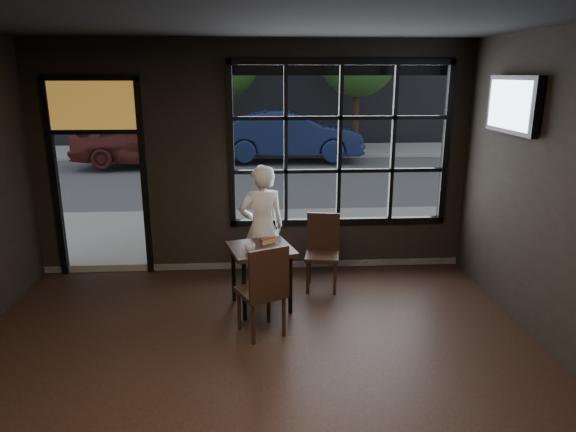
{
  "coord_description": "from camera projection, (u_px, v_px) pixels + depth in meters",
  "views": [
    {
      "loc": [
        0.04,
        -3.54,
        2.75
      ],
      "look_at": [
        0.4,
        2.2,
        1.15
      ],
      "focal_mm": 32.0,
      "sensor_mm": 36.0,
      "label": 1
    }
  ],
  "objects": [
    {
      "name": "floor",
      "position": [
        256.0,
        428.0,
        4.14
      ],
      "size": [
        6.0,
        7.0,
        0.02
      ],
      "primitive_type": "cube",
      "color": "black",
      "rests_on": "ground"
    },
    {
      "name": "window_frame",
      "position": [
        340.0,
        145.0,
        7.09
      ],
      "size": [
        3.06,
        0.12,
        2.28
      ],
      "primitive_type": "cube",
      "color": "black",
      "rests_on": "ground"
    },
    {
      "name": "stained_transom",
      "position": [
        92.0,
        105.0,
        6.74
      ],
      "size": [
        1.2,
        0.06,
        0.7
      ],
      "primitive_type": "cube",
      "color": "orange",
      "rests_on": "ground"
    },
    {
      "name": "street_asphalt",
      "position": [
        255.0,
        128.0,
        27.22
      ],
      "size": [
        60.0,
        41.0,
        0.04
      ],
      "primitive_type": "cube",
      "color": "#545456",
      "rests_on": "ground"
    },
    {
      "name": "cafe_table",
      "position": [
        261.0,
        277.0,
        6.17
      ],
      "size": [
        0.87,
        0.87,
        0.77
      ],
      "primitive_type": "cube",
      "rotation": [
        0.0,
        0.0,
        0.26
      ],
      "color": "black",
      "rests_on": "floor"
    },
    {
      "name": "chair_near",
      "position": [
        261.0,
        289.0,
        5.51
      ],
      "size": [
        0.6,
        0.6,
        1.04
      ],
      "primitive_type": "cube",
      "rotation": [
        0.0,
        0.0,
        3.58
      ],
      "color": "black",
      "rests_on": "floor"
    },
    {
      "name": "chair_window",
      "position": [
        322.0,
        253.0,
        6.66
      ],
      "size": [
        0.49,
        0.49,
        0.99
      ],
      "primitive_type": "cube",
      "rotation": [
        0.0,
        0.0,
        -0.17
      ],
      "color": "black",
      "rests_on": "floor"
    },
    {
      "name": "man",
      "position": [
        262.0,
        228.0,
        6.61
      ],
      "size": [
        0.69,
        0.54,
        1.66
      ],
      "primitive_type": "imported",
      "rotation": [
        0.0,
        0.0,
        3.4
      ],
      "color": "white",
      "rests_on": "floor"
    },
    {
      "name": "hotdog",
      "position": [
        268.0,
        241.0,
        6.2
      ],
      "size": [
        0.21,
        0.17,
        0.06
      ],
      "primitive_type": null,
      "rotation": [
        0.0,
        0.0,
        0.53
      ],
      "color": "tan",
      "rests_on": "cafe_table"
    },
    {
      "name": "cup",
      "position": [
        250.0,
        248.0,
        5.91
      ],
      "size": [
        0.17,
        0.17,
        0.1
      ],
      "primitive_type": "imported",
      "rotation": [
        0.0,
        0.0,
        0.58
      ],
      "color": "silver",
      "rests_on": "cafe_table"
    },
    {
      "name": "tv",
      "position": [
        513.0,
        105.0,
        5.75
      ],
      "size": [
        0.12,
        1.09,
        0.64
      ],
      "primitive_type": "cube",
      "color": "black",
      "rests_on": "wall_right"
    },
    {
      "name": "navy_car",
      "position": [
        289.0,
        135.0,
        16.32
      ],
      "size": [
        4.66,
        1.73,
        1.52
      ],
      "primitive_type": "imported",
      "rotation": [
        0.0,
        0.0,
        1.55
      ],
      "color": "#162246",
      "rests_on": "street_asphalt"
    },
    {
      "name": "maroon_car",
      "position": [
        146.0,
        140.0,
        15.33
      ],
      "size": [
        4.36,
        1.92,
        1.46
      ],
      "primitive_type": "imported",
      "rotation": [
        0.0,
        0.0,
        1.62
      ],
      "color": "#531D18",
      "rests_on": "street_asphalt"
    },
    {
      "name": "tree_left",
      "position": [
        220.0,
        61.0,
        17.43
      ],
      "size": [
        2.63,
        2.63,
        4.5
      ],
      "color": "#332114",
      "rests_on": "street_asphalt"
    },
    {
      "name": "tree_right",
      "position": [
        358.0,
        57.0,
        17.64
      ],
      "size": [
        2.75,
        2.75,
        4.7
      ],
      "color": "#332114",
      "rests_on": "street_asphalt"
    }
  ]
}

